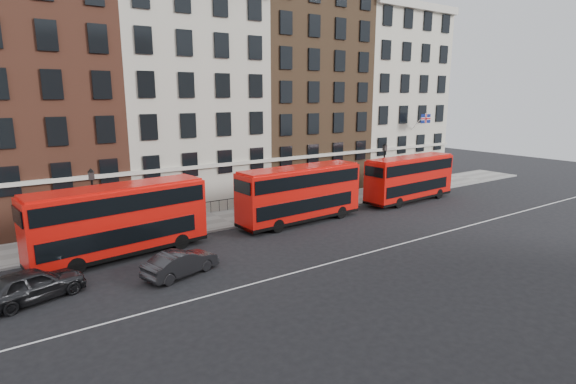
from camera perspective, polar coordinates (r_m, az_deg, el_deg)
ground at (r=28.72m, az=1.14°, el=-8.26°), size 120.00×120.00×0.00m
pavement at (r=37.32m, az=-8.32°, el=-3.43°), size 80.00×5.00×0.15m
kerb at (r=35.17m, az=-6.50°, el=-4.34°), size 80.00×0.30×0.16m
road_centre_line at (r=27.23m, az=3.63°, el=-9.45°), size 70.00×0.12×0.01m
building_terrace at (r=42.62m, az=-13.64°, el=12.11°), size 64.00×11.95×22.00m
bus_b at (r=29.94m, az=-20.67°, el=-3.26°), size 11.18×3.97×4.60m
bus_c at (r=35.72m, az=1.51°, el=-0.11°), size 10.93×3.21×4.54m
bus_d at (r=44.51m, az=15.18°, el=1.78°), size 10.50×3.15×4.35m
car_rear at (r=26.01m, az=-29.73°, el=-10.19°), size 5.27×3.26×1.68m
car_front at (r=26.46m, az=-13.45°, el=-8.75°), size 4.68×2.74×1.46m
lamp_post_left at (r=31.78m, az=-23.42°, el=-1.48°), size 0.44×0.44×5.33m
lamp_post_right at (r=45.39m, az=12.08°, el=3.08°), size 0.44×0.44×5.33m
traffic_light at (r=48.57m, az=16.05°, el=2.70°), size 0.25×0.45×3.27m
iron_railings at (r=39.10m, az=-9.78°, el=-1.89°), size 6.60×0.06×1.00m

